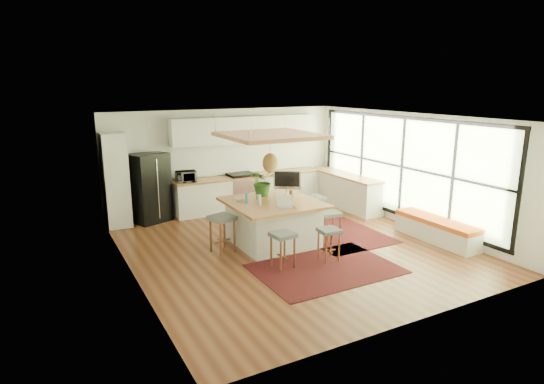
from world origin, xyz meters
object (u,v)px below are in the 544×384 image
island (273,222)px  fridge (150,185)px  island_plant (262,184)px  stool_right_back (313,213)px  monitor (287,184)px  stool_right_front (330,226)px  laptop (286,202)px  stool_near_left (283,250)px  stool_left_side (222,235)px  stool_near_right (329,243)px  microwave (186,175)px

island → fridge: bearing=124.0°
island → island_plant: 0.93m
stool_right_back → monitor: size_ratio=1.24×
stool_right_front → laptop: 1.33m
island → monitor: bearing=30.3°
stool_near_left → island_plant: 2.09m
fridge → stool_right_back: 4.06m
island → stool_left_side: island is taller
stool_near_right → microwave: microwave is taller
island_plant → laptop: bearing=-92.5°
monitor → microwave: size_ratio=1.23×
stool_near_right → monitor: monitor is taller
stool_right_front → island_plant: 1.75m
stool_left_side → stool_near_right: bearing=-40.7°
stool_left_side → laptop: (1.15, -0.58, 0.70)m
fridge → island_plant: 3.00m
fridge → laptop: bearing=-81.3°
stool_right_front → stool_right_back: bearing=76.9°
stool_near_left → stool_right_back: size_ratio=0.90×
stool_near_left → stool_near_right: (0.95, -0.12, 0.00)m
laptop → monitor: monitor is taller
island_plant → stool_right_front: bearing=-45.2°
stool_right_front → laptop: size_ratio=1.90×
stool_near_right → island_plant: 2.17m
stool_right_front → stool_right_back: 1.06m
stool_left_side → island_plant: (1.20, 0.56, 0.83)m
stool_right_back → stool_right_front: bearing=-103.1°
stool_right_front → laptop: laptop is taller
microwave → island_plant: 2.43m
laptop → monitor: size_ratio=0.58×
stool_right_front → monitor: size_ratio=1.10×
stool_right_front → island: bearing=155.5°
stool_near_right → microwave: bearing=109.7°
laptop → stool_near_right: bearing=-47.9°
stool_near_left → island_plant: (0.52, 1.84, 0.83)m
stool_near_right → stool_right_back: stool_right_back is taller
stool_near_left → monitor: bearing=57.5°
stool_right_front → stool_right_back: stool_right_back is taller
laptop → microwave: bearing=118.4°
stool_near_right → stool_right_front: size_ratio=0.96×
island → stool_right_back: 1.47m
stool_near_left → stool_left_side: stool_left_side is taller
island → microwave: bearing=109.9°
microwave → island_plant: size_ratio=0.75×
stool_left_side → island_plant: 1.56m
stool_right_back → stool_left_side: size_ratio=0.99×
stool_right_front → stool_left_side: (-2.28, 0.54, 0.00)m
stool_left_side → island_plant: size_ratio=1.15×
fridge → laptop: (1.91, -3.39, 0.12)m
stool_near_right → stool_right_front: (0.65, 0.86, 0.00)m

